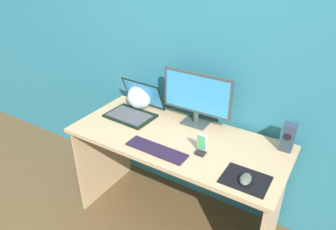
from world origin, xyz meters
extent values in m
plane|color=brown|center=(0.00, 0.00, 0.00)|extent=(8.00, 8.00, 0.00)
cube|color=#286F84|center=(0.00, 0.38, 1.25)|extent=(6.00, 0.04, 2.50)
cube|color=tan|center=(0.00, 0.00, 0.74)|extent=(1.43, 0.64, 0.03)
cube|color=tan|center=(-0.68, 0.00, 0.36)|extent=(0.02, 0.60, 0.72)
cube|color=tan|center=(0.68, 0.00, 0.36)|extent=(0.02, 0.60, 0.72)
cube|color=#33403E|center=(0.02, 0.23, 0.76)|extent=(0.18, 0.14, 0.01)
cylinder|color=#33403E|center=(0.02, 0.23, 0.80)|extent=(0.04, 0.04, 0.08)
cube|color=#33403E|center=(0.02, 0.23, 0.98)|extent=(0.50, 0.02, 0.29)
cube|color=#338CD8|center=(0.02, 0.22, 0.98)|extent=(0.47, 0.00, 0.25)
cube|color=#293747|center=(0.64, 0.23, 0.84)|extent=(0.07, 0.07, 0.18)
cylinder|color=black|center=(0.64, 0.19, 0.86)|extent=(0.05, 0.00, 0.05)
cube|color=black|center=(-0.43, 0.06, 0.76)|extent=(0.35, 0.25, 0.02)
cube|color=#47474C|center=(-0.43, 0.05, 0.77)|extent=(0.31, 0.20, 0.00)
cube|color=black|center=(-0.43, 0.22, 0.87)|extent=(0.35, 0.11, 0.22)
cube|color=#338CD8|center=(-0.43, 0.22, 0.88)|extent=(0.32, 0.09, 0.19)
sphere|color=silver|center=(-0.46, 0.22, 0.84)|extent=(0.19, 0.19, 0.19)
cube|color=#24172D|center=(-0.03, -0.20, 0.75)|extent=(0.40, 0.12, 0.01)
cube|color=black|center=(0.53, -0.17, 0.75)|extent=(0.25, 0.20, 0.00)
ellipsoid|color=#515549|center=(0.53, -0.19, 0.77)|extent=(0.07, 0.11, 0.04)
cube|color=black|center=(0.22, -0.09, 0.76)|extent=(0.05, 0.05, 0.02)
cube|color=silver|center=(0.22, -0.08, 0.83)|extent=(0.06, 0.03, 0.12)
cube|color=#4CB266|center=(0.22, -0.08, 0.83)|extent=(0.05, 0.02, 0.10)
camera|label=1|loc=(0.84, -1.48, 1.85)|focal=32.93mm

